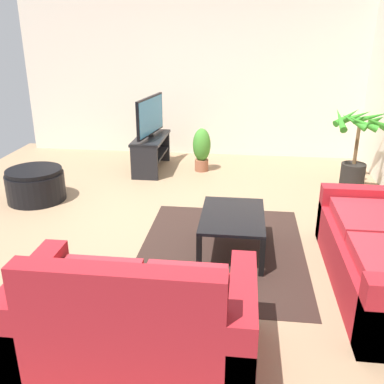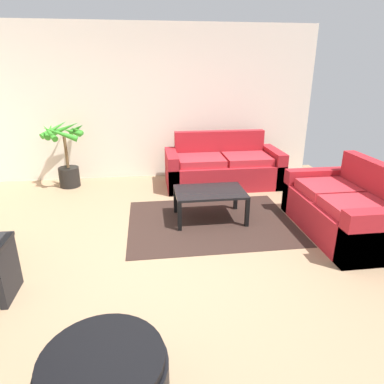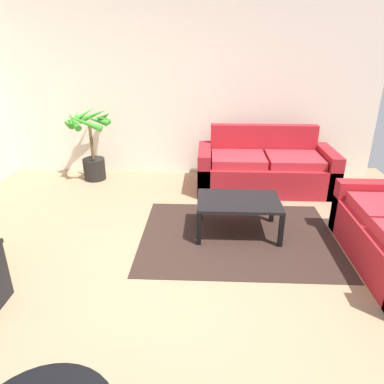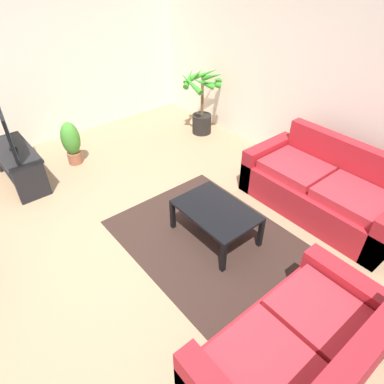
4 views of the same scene
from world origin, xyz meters
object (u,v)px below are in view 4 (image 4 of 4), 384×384
tv (6,127)px  potted_palm (202,103)px  couch_main (323,191)px  tv_stand (18,161)px  potted_plant_small (71,142)px  couch_loveseat (298,356)px  coffee_table (216,213)px

tv → potted_palm: size_ratio=0.92×
couch_main → tv_stand: (-3.11, -2.80, 0.05)m
tv_stand → tv: 0.52m
couch_main → potted_plant_small: 3.72m
couch_loveseat → potted_plant_small: (-4.25, 0.04, 0.07)m
couch_main → potted_palm: size_ratio=1.76×
potted_plant_small → couch_main: bearing=32.2°
couch_loveseat → potted_palm: 4.43m
couch_main → tv_stand: couch_main is taller
tv → potted_palm: bearing=81.9°
couch_main → tv_stand: 4.19m
tv → potted_plant_small: 0.96m
potted_plant_small → coffee_table: bearing=12.3°
coffee_table → potted_palm: potted_palm is taller
potted_plant_small → couch_loveseat: bearing=-0.5°
potted_palm → tv: bearing=-98.1°
tv → coffee_table: 3.01m
couch_loveseat → tv_stand: couch_loveseat is taller
tv_stand → potted_palm: bearing=81.9°
tv_stand → couch_main: bearing=41.9°
coffee_table → potted_plant_small: bearing=-167.7°
couch_loveseat → coffee_table: 1.71m
couch_main → tv: (-3.11, -2.79, 0.58)m
couch_main → potted_plant_small: (-3.15, -1.98, 0.07)m
couch_main → potted_palm: (-2.68, 0.27, 0.26)m
potted_plant_small → tv_stand: bearing=-87.6°
tv_stand → coffee_table: tv_stand is taller
coffee_table → potted_plant_small: potted_plant_small is taller
couch_loveseat → tv_stand: bearing=-169.6°
potted_plant_small → tv: bearing=-87.6°
couch_main → tv_stand: size_ratio=1.80×
couch_loveseat → tv: size_ratio=1.58×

